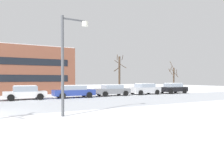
{
  "coord_description": "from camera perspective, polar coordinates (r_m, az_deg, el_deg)",
  "views": [
    {
      "loc": [
        0.51,
        -14.07,
        2.05
      ],
      "look_at": [
        10.91,
        5.12,
        1.55
      ],
      "focal_mm": 33.94,
      "sensor_mm": 36.0,
      "label": 1
    }
  ],
  "objects": [
    {
      "name": "tree_far_left",
      "position": [
        31.39,
        1.99,
        2.8
      ],
      "size": [
        1.79,
        1.87,
        5.74
      ],
      "color": "#423326",
      "rests_on": "ground"
    },
    {
      "name": "parked_car_white",
      "position": [
        22.82,
        -22.38,
        -2.11
      ],
      "size": [
        4.06,
        2.23,
        1.43
      ],
      "color": "white",
      "rests_on": "ground"
    },
    {
      "name": "street_lamp",
      "position": [
        12.07,
        -11.92,
        7.6
      ],
      "size": [
        1.58,
        0.36,
        5.53
      ],
      "color": "#4C4F54",
      "rests_on": "ground"
    },
    {
      "name": "parked_car_silver",
      "position": [
        28.67,
        8.81,
        -1.27
      ],
      "size": [
        4.1,
        2.23,
        1.49
      ],
      "color": "silver",
      "rests_on": "ground"
    },
    {
      "name": "building_far_left",
      "position": [
        34.08,
        -21.24,
        3.31
      ],
      "size": [
        11.1,
        9.05,
        6.59
      ],
      "color": "brown",
      "rests_on": "ground"
    },
    {
      "name": "tree_far_right",
      "position": [
        37.92,
        16.26,
        1.61
      ],
      "size": [
        1.64,
        1.74,
        5.18
      ],
      "color": "#423326",
      "rests_on": "ground"
    },
    {
      "name": "parked_car_black",
      "position": [
        31.81,
        16.17,
        -1.06
      ],
      "size": [
        4.04,
        2.15,
        1.5
      ],
      "color": "black",
      "rests_on": "ground"
    },
    {
      "name": "parked_car_blue",
      "position": [
        23.66,
        -10.23,
        -1.93
      ],
      "size": [
        4.56,
        2.07,
        1.4
      ],
      "color": "#283D93",
      "rests_on": "ground"
    },
    {
      "name": "parked_car_gray",
      "position": [
        25.91,
        0.09,
        -1.63
      ],
      "size": [
        4.29,
        2.07,
        1.39
      ],
      "color": "slate",
      "rests_on": "ground"
    }
  ]
}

